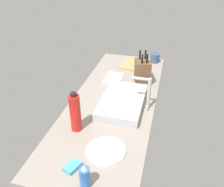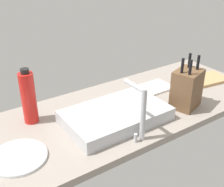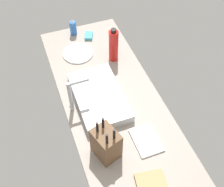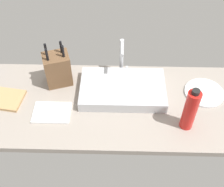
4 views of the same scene
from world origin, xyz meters
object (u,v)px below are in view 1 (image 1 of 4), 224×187
knife_block (142,72)px  dish_towel (114,78)px  dinner_plate (106,150)px  dish_sponge (72,167)px  coffee_mug (155,58)px  faucet (147,91)px  sink_basin (123,102)px  soap_bottle (85,177)px  water_bottle (75,113)px  cutting_board (132,64)px

knife_block → dish_towel: knife_block is taller
knife_block → dinner_plate: knife_block is taller
dish_sponge → coffee_mug: bearing=169.4°
faucet → dish_sponge: size_ratio=2.69×
sink_basin → dish_towel: (-38.73, -16.21, -2.54)cm
faucet → dinner_plate: 52.71cm
knife_block → dish_sponge: size_ratio=3.04×
soap_bottle → dish_sponge: (-8.31, -10.23, -5.02)cm
dinner_plate → dish_sponge: bearing=-40.0°
knife_block → dish_sponge: knife_block is taller
dish_towel → water_bottle: bearing=-5.0°
knife_block → water_bottle: (71.34, -30.96, 2.53)cm
soap_bottle → sink_basin: bearing=178.0°
dish_towel → faucet: bearing=41.0°
soap_bottle → coffee_mug: soap_bottle is taller
cutting_board → soap_bottle: 143.73cm
faucet → soap_bottle: 75.83cm
sink_basin → dish_sponge: size_ratio=5.40×
sink_basin → cutting_board: sink_basin is taller
water_bottle → dish_sponge: size_ratio=3.00×
faucet → soap_bottle: size_ratio=1.70×
coffee_mug → water_bottle: bearing=-17.7°
dish_towel → dish_sponge: 102.57cm
coffee_mug → cutting_board: bearing=-60.9°
dish_towel → sink_basin: bearing=22.7°
sink_basin → knife_block: knife_block is taller
soap_bottle → dish_towel: soap_bottle is taller
knife_block → water_bottle: knife_block is taller
soap_bottle → dish_towel: (-110.83, -13.67, -5.62)cm
faucet → soap_bottle: (72.87, -19.33, -8.15)cm
sink_basin → dish_sponge: sink_basin is taller
faucet → coffee_mug: 83.18cm
cutting_board → soap_bottle: size_ratio=2.04×
knife_block → coffee_mug: bearing=154.3°
knife_block → dinner_plate: 86.44cm
knife_block → cutting_board: (-33.46, -14.98, -9.32)cm
cutting_board → coffee_mug: coffee_mug is taller
faucet → cutting_board: bearing=-161.8°
sink_basin → dish_towel: bearing=-157.3°
dish_towel → cutting_board: bearing=163.5°
dinner_plate → dish_towel: (-86.28, -17.07, 0.00)cm
faucet → dish_towel: bearing=-139.0°
water_bottle → dish_towel: water_bottle is taller
water_bottle → cutting_board: bearing=171.3°
dinner_plate → dish_sponge: (16.23, -13.62, 0.60)cm
soap_bottle → water_bottle: 44.09cm
knife_block → faucet: bearing=-5.2°
coffee_mug → sink_basin: bearing=-10.0°
soap_bottle → water_bottle: size_ratio=0.53×
water_bottle → coffee_mug: 122.75cm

